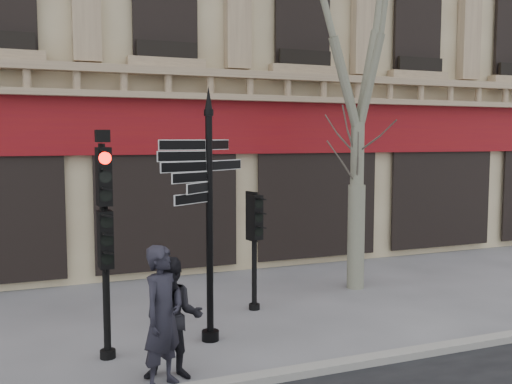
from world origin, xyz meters
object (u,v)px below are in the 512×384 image
(pedestrian_b, at_px, (173,318))
(pedestrian_a, at_px, (163,317))
(traffic_signal_secondary, at_px, (254,230))
(traffic_signal_main, at_px, (104,216))
(fingerpost, at_px, (209,172))
(plane_tree, at_px, (360,0))

(pedestrian_b, bearing_deg, pedestrian_a, -113.60)
(traffic_signal_secondary, distance_m, pedestrian_a, 3.73)
(traffic_signal_secondary, bearing_deg, traffic_signal_main, -165.28)
(fingerpost, height_order, pedestrian_b, fingerpost)
(plane_tree, relative_size, pedestrian_a, 4.64)
(pedestrian_a, height_order, pedestrian_b, pedestrian_a)
(traffic_signal_secondary, bearing_deg, plane_tree, 2.23)
(fingerpost, bearing_deg, traffic_signal_secondary, 22.86)
(fingerpost, height_order, traffic_signal_secondary, fingerpost)
(traffic_signal_main, bearing_deg, fingerpost, 1.69)
(fingerpost, bearing_deg, pedestrian_a, -149.56)
(traffic_signal_main, bearing_deg, pedestrian_b, -59.33)
(plane_tree, xyz_separation_m, pedestrian_a, (-5.08, -3.47, -5.29))
(fingerpost, distance_m, pedestrian_b, 2.48)
(traffic_signal_secondary, relative_size, pedestrian_a, 1.17)
(fingerpost, distance_m, traffic_signal_main, 1.78)
(traffic_signal_main, distance_m, pedestrian_b, 1.88)
(traffic_signal_secondary, height_order, pedestrian_a, traffic_signal_secondary)
(fingerpost, xyz_separation_m, pedestrian_b, (-0.91, -1.26, -1.93))
(fingerpost, relative_size, plane_tree, 0.47)
(fingerpost, bearing_deg, plane_tree, 3.91)
(traffic_signal_secondary, bearing_deg, pedestrian_a, -142.48)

